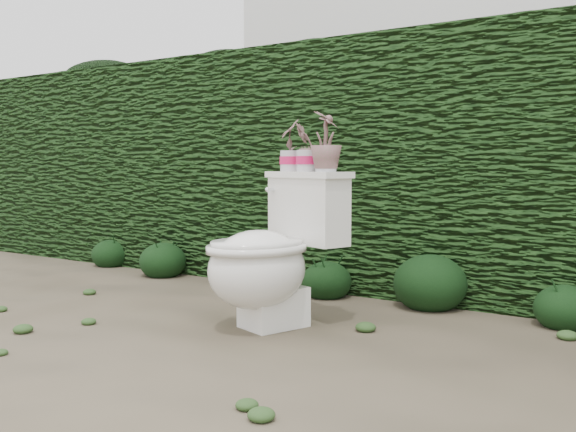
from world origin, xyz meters
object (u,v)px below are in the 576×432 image
Objects in this scene: potted_plant_center at (307,149)px; potted_plant_right at (326,143)px; toilet at (270,257)px; potted_plant_left at (290,147)px.

potted_plant_right reaches higher than potted_plant_center.
toilet is 0.63m from potted_plant_right.
potted_plant_right is at bearing 32.23° from potted_plant_left.
potted_plant_left is at bearing 122.50° from toilet.
potted_plant_center is (0.07, 0.23, 0.54)m from toilet.
potted_plant_left is 0.91× the size of potted_plant_right.
toilet is at bearing -25.27° from potted_plant_left.
potted_plant_left is at bearing -87.43° from potted_plant_center.
potted_plant_center is (0.13, -0.05, -0.01)m from potted_plant_left.
potted_plant_right is (0.21, 0.18, 0.56)m from toilet.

